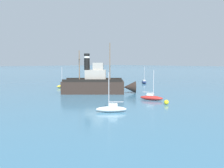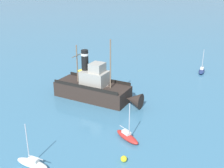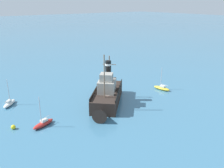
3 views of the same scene
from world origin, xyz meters
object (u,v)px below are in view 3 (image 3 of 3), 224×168
Objects in this scene: old_tugboat at (107,95)px; sailboat_white at (9,103)px; sailboat_red at (43,123)px; sailboat_yellow at (162,88)px; mooring_buoy at (13,127)px.

sailboat_white is (10.34, 14.65, -1.40)m from old_tugboat.
sailboat_red is (-0.77, 12.69, -1.40)m from old_tugboat.
sailboat_yellow and sailboat_white have the same top height.
sailboat_red is 1.00× the size of sailboat_white.
old_tugboat reaches higher than mooring_buoy.
old_tugboat is 16.74m from mooring_buoy.
mooring_buoy is at bearing 86.43° from old_tugboat.
sailboat_yellow is at bearing -91.13° from sailboat_red.
old_tugboat is at bearing -93.57° from mooring_buoy.
old_tugboat is 13.88m from sailboat_yellow.
mooring_buoy is (1.04, 16.65, -1.49)m from old_tugboat.
sailboat_yellow is at bearing -95.39° from old_tugboat.
mooring_buoy is (-9.31, 1.99, -0.08)m from sailboat_white.
sailboat_yellow is (-1.30, -13.75, -1.40)m from old_tugboat.
sailboat_red is at bearing -114.61° from mooring_buoy.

